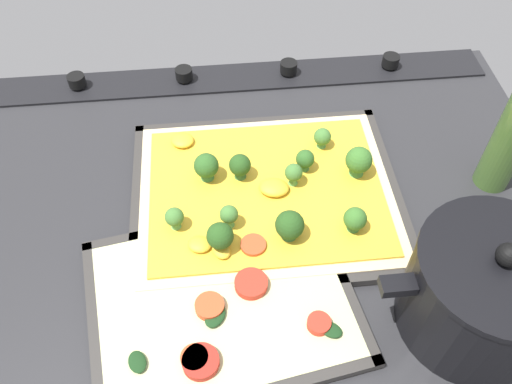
{
  "coord_description": "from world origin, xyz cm",
  "views": [
    {
      "loc": [
        3.9,
        40.85,
        56.56
      ],
      "look_at": [
        -0.2,
        -0.01,
        6.38
      ],
      "focal_mm": 37.41,
      "sensor_mm": 36.0,
      "label": 1
    }
  ],
  "objects_px": {
    "baking_tray_front": "(266,196)",
    "cooking_pot": "(483,292)",
    "broccoli_pizza": "(267,192)",
    "veggie_pizza_back": "(223,302)",
    "baking_tray_back": "(222,303)"
  },
  "relations": [
    {
      "from": "baking_tray_front",
      "to": "veggie_pizza_back",
      "type": "distance_m",
      "value": 0.17
    },
    {
      "from": "baking_tray_front",
      "to": "veggie_pizza_back",
      "type": "xyz_separation_m",
      "value": [
        0.07,
        0.16,
        0.01
      ]
    },
    {
      "from": "baking_tray_front",
      "to": "broccoli_pizza",
      "type": "height_order",
      "value": "broccoli_pizza"
    },
    {
      "from": "veggie_pizza_back",
      "to": "cooking_pot",
      "type": "xyz_separation_m",
      "value": [
        -0.28,
        0.04,
        0.05
      ]
    },
    {
      "from": "baking_tray_back",
      "to": "broccoli_pizza",
      "type": "bearing_deg",
      "value": -115.17
    },
    {
      "from": "baking_tray_front",
      "to": "cooking_pot",
      "type": "distance_m",
      "value": 0.29
    },
    {
      "from": "baking_tray_front",
      "to": "cooking_pot",
      "type": "bearing_deg",
      "value": 136.33
    },
    {
      "from": "baking_tray_front",
      "to": "cooking_pot",
      "type": "height_order",
      "value": "cooking_pot"
    },
    {
      "from": "baking_tray_front",
      "to": "baking_tray_back",
      "type": "bearing_deg",
      "value": 65.77
    },
    {
      "from": "baking_tray_front",
      "to": "broccoli_pizza",
      "type": "bearing_deg",
      "value": 105.19
    },
    {
      "from": "cooking_pot",
      "to": "broccoli_pizza",
      "type": "bearing_deg",
      "value": -43.23
    },
    {
      "from": "baking_tray_front",
      "to": "cooking_pot",
      "type": "relative_size",
      "value": 1.54
    },
    {
      "from": "baking_tray_front",
      "to": "broccoli_pizza",
      "type": "distance_m",
      "value": 0.01
    },
    {
      "from": "baking_tray_front",
      "to": "baking_tray_back",
      "type": "height_order",
      "value": "same"
    },
    {
      "from": "baking_tray_back",
      "to": "baking_tray_front",
      "type": "bearing_deg",
      "value": -114.23
    }
  ]
}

